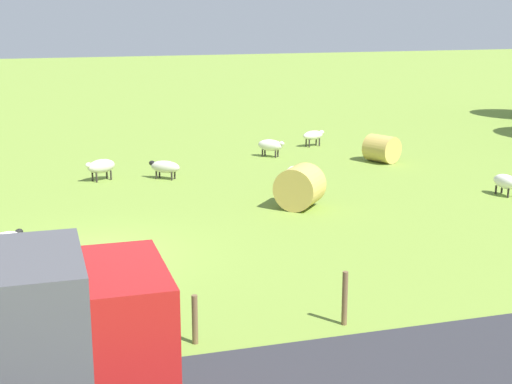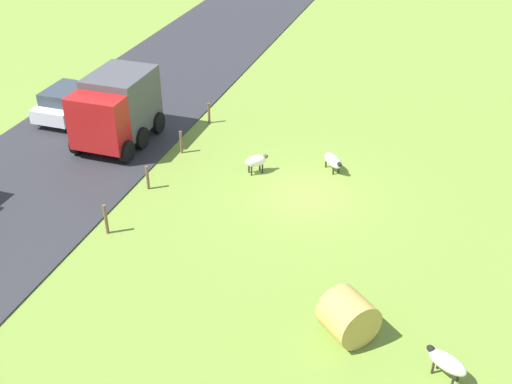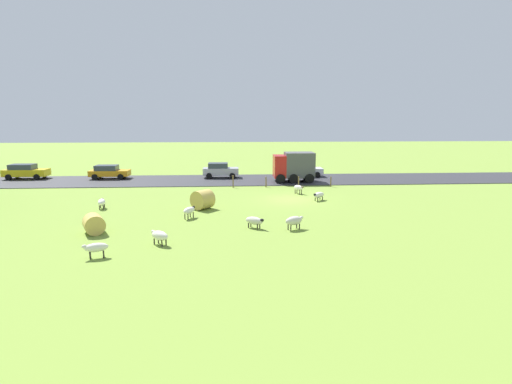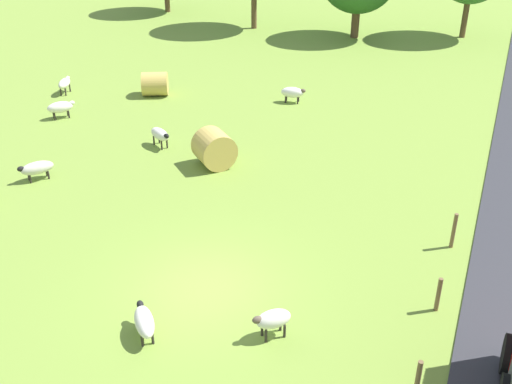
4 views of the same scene
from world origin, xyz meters
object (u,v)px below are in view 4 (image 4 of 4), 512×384
(sheep_6, at_px, (144,321))
(hay_bale_1, at_px, (214,149))
(sheep_3, at_px, (64,83))
(sheep_4, at_px, (160,134))
(sheep_1, at_px, (293,92))
(sheep_2, at_px, (273,319))
(hay_bale_0, at_px, (155,84))
(sheep_0, at_px, (60,107))
(sheep_7, at_px, (37,168))

(sheep_6, height_order, hay_bale_1, hay_bale_1)
(sheep_3, xyz_separation_m, sheep_4, (7.59, -3.72, 0.02))
(sheep_1, height_order, sheep_4, sheep_4)
(sheep_2, relative_size, sheep_3, 0.79)
(sheep_2, xyz_separation_m, hay_bale_0, (-11.62, 14.08, 0.03))
(sheep_2, relative_size, hay_bale_0, 0.79)
(sheep_6, bearing_deg, hay_bale_0, 119.49)
(sheep_2, xyz_separation_m, sheep_4, (-8.32, 8.86, -0.01))
(sheep_0, bearing_deg, sheep_1, 32.87)
(sheep_1, xyz_separation_m, sheep_3, (-10.93, -3.12, 0.02))
(sheep_4, bearing_deg, sheep_6, -62.02)
(sheep_3, bearing_deg, sheep_4, -26.10)
(hay_bale_1, bearing_deg, sheep_0, 168.70)
(sheep_4, bearing_deg, sheep_3, 153.90)
(sheep_2, bearing_deg, sheep_3, 141.67)
(sheep_7, bearing_deg, hay_bale_1, 32.64)
(sheep_0, bearing_deg, sheep_4, -9.76)
(sheep_6, distance_m, hay_bale_1, 9.68)
(sheep_6, xyz_separation_m, hay_bale_1, (-2.53, 9.34, 0.25))
(sheep_1, relative_size, hay_bale_1, 0.86)
(sheep_0, height_order, hay_bale_1, hay_bale_1)
(sheep_1, xyz_separation_m, sheep_6, (2.01, -16.90, -0.04))
(hay_bale_1, bearing_deg, sheep_7, -147.36)
(sheep_2, bearing_deg, hay_bale_0, 129.52)
(sheep_2, relative_size, sheep_6, 0.82)
(hay_bale_0, xyz_separation_m, hay_bale_1, (6.10, -5.94, 0.13))
(sheep_1, bearing_deg, hay_bale_0, -166.28)
(sheep_3, distance_m, sheep_4, 8.45)
(sheep_4, xyz_separation_m, hay_bale_1, (2.81, -0.72, 0.17))
(sheep_1, relative_size, sheep_4, 0.99)
(sheep_2, xyz_separation_m, sheep_6, (-2.98, -1.19, -0.09))
(sheep_3, distance_m, sheep_7, 9.35)
(sheep_0, xyz_separation_m, sheep_6, (11.07, -11.04, -0.06))
(sheep_2, bearing_deg, hay_bale_1, 124.11)
(sheep_2, bearing_deg, sheep_4, 133.20)
(sheep_1, height_order, sheep_3, sheep_1)
(sheep_4, height_order, hay_bale_0, hay_bale_0)
(hay_bale_1, bearing_deg, sheep_4, 165.62)
(sheep_4, xyz_separation_m, hay_bale_0, (-3.30, 5.22, 0.04))
(sheep_6, bearing_deg, hay_bale_1, 105.19)
(sheep_4, bearing_deg, hay_bale_0, 122.28)
(sheep_2, xyz_separation_m, hay_bale_1, (-5.52, 8.14, 0.16))
(sheep_1, relative_size, sheep_6, 1.01)
(sheep_6, relative_size, hay_bale_0, 0.97)
(sheep_6, bearing_deg, sheep_3, 133.20)
(sheep_3, height_order, hay_bale_1, hay_bale_1)
(sheep_1, distance_m, sheep_4, 7.61)
(sheep_3, relative_size, sheep_6, 1.03)
(sheep_6, distance_m, sheep_7, 9.94)
(sheep_1, bearing_deg, sheep_3, -164.05)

